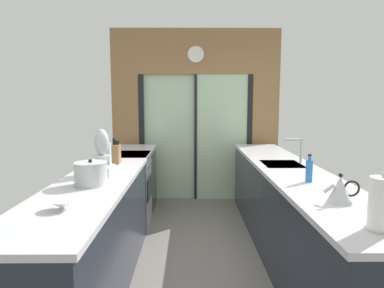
{
  "coord_description": "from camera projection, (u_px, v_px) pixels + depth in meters",
  "views": [
    {
      "loc": [
        -0.11,
        -3.03,
        1.59
      ],
      "look_at": [
        -0.07,
        0.98,
        1.08
      ],
      "focal_mm": 31.84,
      "sensor_mm": 36.0,
      "label": 1
    }
  ],
  "objects": [
    {
      "name": "back_wall_unit",
      "position": [
        196.0,
        105.0,
        5.39
      ],
      "size": [
        2.64,
        0.12,
        2.7
      ],
      "color": "olive",
      "rests_on": "ground_plane"
    },
    {
      "name": "soap_bottle",
      "position": [
        309.0,
        170.0,
        2.82
      ],
      "size": [
        0.06,
        0.06,
        0.23
      ],
      "color": "#286BB7",
      "rests_on": "right_counter_run"
    },
    {
      "name": "stand_mixer",
      "position": [
        103.0,
        157.0,
        3.08
      ],
      "size": [
        0.17,
        0.27,
        0.42
      ],
      "color": "#B7BABC",
      "rests_on": "left_counter_run"
    },
    {
      "name": "stock_pot",
      "position": [
        91.0,
        174.0,
        2.71
      ],
      "size": [
        0.26,
        0.26,
        0.21
      ],
      "color": "#B7BABC",
      "rests_on": "left_counter_run"
    },
    {
      "name": "ground_plane",
      "position": [
        199.0,
        245.0,
        3.8
      ],
      "size": [
        5.04,
        7.6,
        0.02
      ],
      "primitive_type": "cube",
      "color": "slate"
    },
    {
      "name": "paper_towel_roll",
      "position": [
        382.0,
        204.0,
        1.76
      ],
      "size": [
        0.15,
        0.15,
        0.31
      ],
      "color": "#B7BABC",
      "rests_on": "right_counter_run"
    },
    {
      "name": "right_counter_run",
      "position": [
        289.0,
        213.0,
        3.45
      ],
      "size": [
        0.62,
        3.8,
        0.92
      ],
      "color": "#1E232D",
      "rests_on": "ground_plane"
    },
    {
      "name": "left_counter_run",
      "position": [
        105.0,
        219.0,
        3.27
      ],
      "size": [
        0.62,
        3.8,
        0.92
      ],
      "color": "#1E232D",
      "rests_on": "ground_plane"
    },
    {
      "name": "sink_faucet",
      "position": [
        298.0,
        147.0,
        3.62
      ],
      "size": [
        0.19,
        0.02,
        0.27
      ],
      "color": "#B7BABC",
      "rests_on": "right_counter_run"
    },
    {
      "name": "oven_range",
      "position": [
        127.0,
        190.0,
        4.38
      ],
      "size": [
        0.6,
        0.6,
        0.92
      ],
      "color": "#B7BABC",
      "rests_on": "ground_plane"
    },
    {
      "name": "mixing_bowl",
      "position": [
        62.0,
        205.0,
        2.1
      ],
      "size": [
        0.16,
        0.16,
        0.06
      ],
      "color": "silver",
      "rests_on": "left_counter_run"
    },
    {
      "name": "knife_block",
      "position": [
        116.0,
        154.0,
        3.65
      ],
      "size": [
        0.08,
        0.14,
        0.28
      ],
      "color": "brown",
      "rests_on": "left_counter_run"
    },
    {
      "name": "kettle",
      "position": [
        340.0,
        190.0,
        2.24
      ],
      "size": [
        0.25,
        0.16,
        0.2
      ],
      "color": "#B7BABC",
      "rests_on": "right_counter_run"
    }
  ]
}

